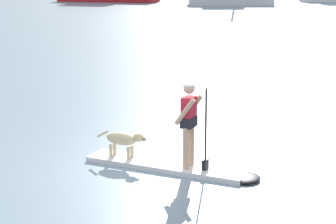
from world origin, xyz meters
TOP-DOWN VIEW (x-y plane):
  - ground_plane at (0.00, 0.00)m, footprint 400.00×400.00m
  - paddleboard at (0.21, -0.09)m, footprint 3.55×1.94m
  - person_paddler at (0.47, -0.19)m, footprint 0.68×0.59m
  - dog at (-0.88, 0.36)m, footprint 1.08×0.51m

SIDE VIEW (x-z plane):
  - ground_plane at x=0.00m, z-range 0.00..0.00m
  - paddleboard at x=0.21m, z-range 0.00..0.10m
  - dog at x=-0.88m, z-range 0.19..0.74m
  - person_paddler at x=0.47m, z-range 0.23..1.91m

